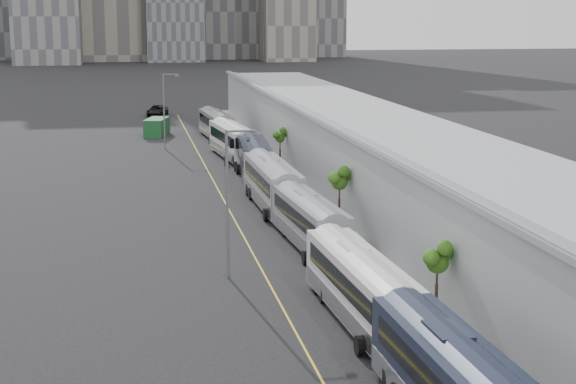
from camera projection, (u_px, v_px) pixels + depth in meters
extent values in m
cube|color=gray|center=(369.00, 221.00, 70.47)|extent=(10.00, 170.00, 0.12)
cube|color=gold|center=(238.00, 227.00, 68.63)|extent=(0.12, 160.00, 0.02)
cube|color=gray|center=(418.00, 178.00, 70.52)|extent=(12.00, 160.00, 6.80)
cube|color=gray|center=(419.00, 148.00, 70.04)|extent=(12.45, 160.40, 2.57)
cube|color=gray|center=(347.00, 135.00, 68.77)|extent=(0.30, 160.00, 0.40)
cube|color=black|center=(464.00, 380.00, 33.27)|extent=(3.18, 12.35, 1.15)
cube|color=black|center=(448.00, 332.00, 34.78)|extent=(1.46, 2.40, 0.32)
cube|color=silver|center=(360.00, 286.00, 47.18)|extent=(3.19, 13.30, 3.20)
cube|color=black|center=(362.00, 277.00, 46.87)|extent=(3.19, 11.72, 1.09)
cube|color=silver|center=(360.00, 304.00, 47.38)|extent=(3.22, 13.04, 1.02)
cube|color=silver|center=(354.00, 247.00, 48.30)|extent=(1.41, 2.29, 0.30)
cube|color=gray|center=(310.00, 221.00, 62.49)|extent=(3.34, 12.75, 3.06)
cube|color=black|center=(310.00, 214.00, 62.19)|extent=(3.30, 11.25, 1.04)
cube|color=silver|center=(310.00, 234.00, 62.68)|extent=(3.36, 12.50, 0.98)
cube|color=gray|center=(306.00, 194.00, 63.56)|extent=(1.40, 2.21, 0.29)
cube|color=#919299|center=(272.00, 184.00, 75.25)|extent=(3.08, 14.03, 3.39)
cube|color=black|center=(273.00, 177.00, 74.92)|extent=(3.11, 12.36, 1.15)
cube|color=silver|center=(272.00, 196.00, 75.46)|extent=(3.11, 13.75, 1.08)
cube|color=#919299|center=(269.00, 159.00, 76.44)|extent=(1.45, 2.39, 0.32)
cube|color=black|center=(255.00, 160.00, 88.12)|extent=(3.59, 13.73, 3.29)
cube|color=black|center=(255.00, 154.00, 87.80)|extent=(3.54, 12.11, 1.12)
cube|color=silver|center=(255.00, 170.00, 88.32)|extent=(3.61, 13.46, 1.05)
cube|color=black|center=(253.00, 140.00, 89.27)|extent=(1.50, 2.38, 0.31)
cube|color=white|center=(233.00, 141.00, 101.27)|extent=(4.14, 13.92, 3.32)
cube|color=black|center=(233.00, 136.00, 100.95)|extent=(4.03, 12.29, 1.13)
cube|color=silver|center=(233.00, 150.00, 101.48)|extent=(4.15, 13.65, 1.06)
cube|color=white|center=(231.00, 123.00, 102.44)|extent=(1.60, 2.45, 0.32)
cube|color=slate|center=(216.00, 125.00, 117.36)|extent=(3.54, 13.01, 3.11)
cube|color=black|center=(216.00, 121.00, 117.06)|extent=(3.49, 11.48, 1.06)
cube|color=silver|center=(216.00, 132.00, 117.55)|extent=(3.56, 12.76, 1.00)
cube|color=slate|center=(215.00, 111.00, 118.45)|extent=(1.45, 2.27, 0.30)
cylinder|color=black|center=(436.00, 290.00, 47.00)|extent=(0.18, 0.18, 3.65)
sphere|color=#255613|center=(438.00, 259.00, 46.67)|extent=(1.23, 1.23, 1.23)
cylinder|color=black|center=(339.00, 203.00, 67.96)|extent=(0.18, 0.18, 3.99)
sphere|color=#255613|center=(340.00, 179.00, 67.60)|extent=(1.30, 1.30, 1.30)
cylinder|color=black|center=(280.00, 152.00, 94.53)|extent=(0.18, 0.18, 3.60)
sphere|color=#255613|center=(280.00, 137.00, 94.20)|extent=(1.02, 1.02, 1.02)
cylinder|color=#59595E|center=(227.00, 205.00, 54.48)|extent=(0.18, 0.18, 9.37)
cylinder|color=#59595E|center=(241.00, 131.00, 53.73)|extent=(1.80, 0.14, 0.14)
cube|color=#59595E|center=(254.00, 133.00, 53.90)|extent=(0.50, 0.22, 0.18)
cylinder|color=#59595E|center=(164.00, 112.00, 107.54)|extent=(0.18, 0.18, 9.25)
cylinder|color=#59595E|center=(170.00, 74.00, 106.81)|extent=(1.80, 0.14, 0.14)
cube|color=#59595E|center=(177.00, 76.00, 106.98)|extent=(0.50, 0.22, 0.18)
cube|color=#14411E|center=(157.00, 127.00, 120.44)|extent=(3.84, 6.17, 2.38)
imported|color=black|center=(157.00, 111.00, 144.34)|extent=(4.01, 6.66, 1.73)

